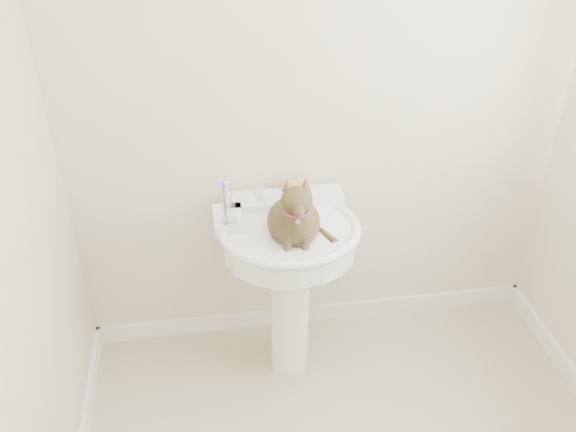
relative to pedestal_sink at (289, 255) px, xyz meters
name	(u,v)px	position (x,y,z in m)	size (l,w,h in m)	color
wall_back	(322,92)	(0.18, 0.29, 0.60)	(2.20, 0.00, 2.50)	beige
baseboard_back	(315,313)	(0.18, 0.28, -0.60)	(2.20, 0.02, 0.09)	white
pedestal_sink	(289,255)	(0.00, 0.00, 0.00)	(0.60, 0.59, 0.83)	white
faucet	(285,193)	(0.00, 0.15, 0.22)	(0.28, 0.12, 0.14)	silver
soap_bar	(294,187)	(0.06, 0.23, 0.19)	(0.09, 0.06, 0.03)	orange
toothbrush_cup	(228,212)	(-0.24, 0.02, 0.23)	(0.07, 0.07, 0.18)	silver
cat	(295,219)	(0.01, -0.07, 0.23)	(0.23, 0.29, 0.43)	brown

